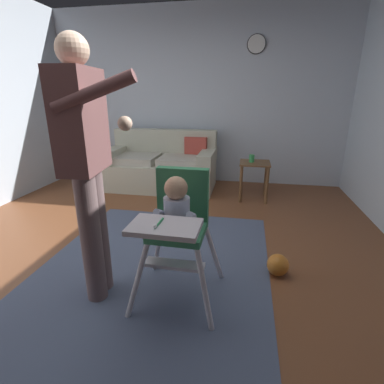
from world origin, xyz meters
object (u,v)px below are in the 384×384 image
(couch, at_px, (162,166))
(high_chair, at_px, (178,216))
(toy_ball, at_px, (278,265))
(sippy_cup, at_px, (252,158))
(wall_clock, at_px, (256,44))
(side_table, at_px, (254,172))
(adult_standing, at_px, (87,162))

(couch, xyz_separation_m, high_chair, (0.85, -2.51, 0.29))
(toy_ball, distance_m, sippy_cup, 1.88)
(sippy_cup, distance_m, wall_clock, 1.70)
(side_table, bearing_deg, toy_ball, -84.30)
(couch, height_order, wall_clock, wall_clock)
(wall_clock, bearing_deg, side_table, -84.91)
(side_table, bearing_deg, sippy_cup, 180.00)
(sippy_cup, xyz_separation_m, wall_clock, (-0.02, 0.79, 1.50))
(high_chair, relative_size, sippy_cup, 9.22)
(adult_standing, bearing_deg, side_table, 56.98)
(couch, bearing_deg, side_table, 77.28)
(adult_standing, relative_size, side_table, 3.32)
(high_chair, relative_size, toy_ball, 5.24)
(high_chair, distance_m, side_table, 2.27)
(high_chair, height_order, side_table, high_chair)
(toy_ball, bearing_deg, sippy_cup, 97.14)
(adult_standing, height_order, wall_clock, wall_clock)
(toy_ball, xyz_separation_m, wall_clock, (-0.25, 2.59, 1.98))
(high_chair, distance_m, sippy_cup, 2.25)
(side_table, relative_size, sippy_cup, 5.20)
(adult_standing, bearing_deg, sippy_cup, 57.92)
(adult_standing, relative_size, sippy_cup, 17.26)
(toy_ball, bearing_deg, adult_standing, -160.53)
(couch, bearing_deg, wall_clock, 109.73)
(high_chair, height_order, adult_standing, adult_standing)
(couch, relative_size, wall_clock, 6.09)
(couch, bearing_deg, toy_ball, 36.74)
(couch, height_order, high_chair, high_chair)
(toy_ball, relative_size, side_table, 0.34)
(couch, distance_m, side_table, 1.44)
(high_chair, bearing_deg, wall_clock, 171.90)
(adult_standing, xyz_separation_m, wall_clock, (1.05, 3.05, 1.09))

